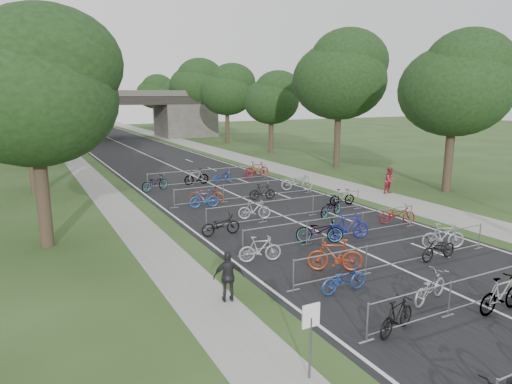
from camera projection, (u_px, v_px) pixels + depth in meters
The scene contains 51 objects.
road at pixel (135, 150), 54.27m from camera, with size 11.00×140.00×0.01m, color black.
sidewalk_right at pixel (198, 146), 57.88m from camera, with size 3.00×140.00×0.01m, color gray.
sidewalk_left at pixel (67, 153), 50.88m from camera, with size 2.00×140.00×0.01m, color gray.
lane_markings at pixel (135, 150), 54.27m from camera, with size 0.12×140.00×0.00m, color silver.
overpass_bridge at pixel (110, 115), 66.55m from camera, with size 31.00×8.00×7.05m.
park_sign at pixel (311, 327), 10.16m from camera, with size 0.45×0.06×1.83m.
tree_left_0 at pixel (35, 91), 18.21m from camera, with size 6.72×6.72×10.25m.
tree_right_0 at pixel (457, 86), 29.19m from camera, with size 7.17×7.17×10.93m.
tree_left_1 at pixel (26, 79), 28.45m from camera, with size 7.56×7.56×11.53m.
tree_right_1 at pixel (341, 77), 39.40m from camera, with size 8.18×8.18×12.47m.
tree_left_2 at pixel (22, 74), 38.69m from camera, with size 8.40×8.40×12.81m.
tree_right_2 at pixel (272, 99), 50.22m from camera, with size 6.16×6.16×9.39m.
tree_left_3 at pixel (22, 94), 49.44m from camera, with size 6.72×6.72×10.25m.
tree_right_3 at pixel (228, 91), 60.43m from camera, with size 7.17×7.17×10.93m.
tree_left_4 at pixel (20, 88), 59.68m from camera, with size 7.56×7.56×11.53m.
tree_right_4 at pixel (196, 85), 70.63m from camera, with size 8.18×8.18×12.47m.
tree_left_5 at pixel (18, 83), 69.93m from camera, with size 8.40×8.40×12.81m.
tree_right_5 at pixel (173, 98), 81.45m from camera, with size 6.16×6.16×9.39m.
tree_left_6 at pixel (19, 94), 80.67m from camera, with size 6.72×6.72×10.25m.
tree_right_6 at pixel (155, 92), 91.66m from camera, with size 7.17×7.17×10.93m.
barrier_row_1 at pixel (484, 289), 13.90m from camera, with size 9.70×0.08×1.10m.
barrier_row_2 at pixel (398, 253), 17.03m from camera, with size 9.70×0.08×1.10m.
barrier_row_3 at pixel (336, 228), 20.32m from camera, with size 9.70×0.08×1.10m.
barrier_row_4 at pixel (289, 208), 23.79m from camera, with size 9.70×0.08×1.10m.
barrier_row_5 at pixel (246, 191), 28.13m from camera, with size 9.70×0.08×1.10m.
barrier_row_6 at pixel (210, 176), 33.34m from camera, with size 9.70×0.08×1.10m.
bike_4 at pixel (397, 316), 12.27m from camera, with size 0.47×1.66×1.00m, color black.
bike_5 at pixel (430, 287), 14.17m from camera, with size 0.64×1.84×0.97m, color gray.
bike_6 at pixel (501, 295), 13.47m from camera, with size 0.53×1.88×1.13m, color #929499.
bike_8 at pixel (344, 279), 14.86m from camera, with size 0.61×1.74×0.92m, color #1B3F95.
bike_9 at pixel (335, 255), 16.63m from camera, with size 0.57×2.03×1.22m, color #9F3417.
bike_10 at pixel (439, 249), 17.78m from camera, with size 0.63×1.79×0.94m, color black.
bike_11 at pixel (443, 236), 19.10m from camera, with size 0.51×1.82×1.09m, color #9F9EA6.
bike_12 at pixel (260, 249), 17.60m from camera, with size 0.48×1.70×1.02m, color #A5A5AD.
bike_13 at pixel (319, 231), 19.89m from camera, with size 0.72×2.06×1.08m, color #929499.
bike_14 at pixel (348, 227), 20.33m from camera, with size 0.56×1.99×1.20m, color navy.
bike_15 at pixel (397, 214), 22.84m from camera, with size 0.65×1.86×0.98m, color maroon.
bike_16 at pixel (221, 225), 20.96m from camera, with size 0.65×1.86×0.98m, color black.
bike_17 at pixel (254, 210), 23.69m from camera, with size 0.48×1.71×1.03m, color #A0A2A8.
bike_18 at pixel (331, 207), 24.25m from camera, with size 0.65×1.87×0.98m, color #929499.
bike_19 at pixel (342, 197), 26.65m from camera, with size 0.46×1.64×0.98m, color #929499.
bike_20 at pixel (204, 199), 26.11m from camera, with size 0.48×1.71×1.03m, color #1C4A9F.
bike_21 at pixel (207, 194), 27.23m from camera, with size 0.71×2.04×1.07m, color maroon.
bike_22 at pixel (262, 192), 28.15m from camera, with size 0.46×1.62×0.98m, color black.
bike_23 at pixel (297, 182), 30.89m from camera, with size 0.74×2.12×1.11m, color #94949B.
bike_24 at pixel (155, 183), 30.75m from camera, with size 0.73×2.10×1.10m, color #929499.
bike_25 at pixel (197, 177), 32.88m from camera, with size 0.53×1.87×1.12m, color #929499.
bike_26 at pixel (222, 176), 33.45m from camera, with size 0.66×1.89×0.99m, color navy.
bike_27 at pixel (257, 169), 35.88m from camera, with size 0.58×2.05×1.23m, color maroon.
pedestrian_b at pixel (390, 180), 29.87m from camera, with size 0.84×0.65×1.73m, color maroon.
pedestrian_c at pixel (228, 277), 14.16m from camera, with size 0.95×0.40×1.63m, color black.
Camera 1 is at (-12.18, -4.69, 6.33)m, focal length 32.00 mm.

